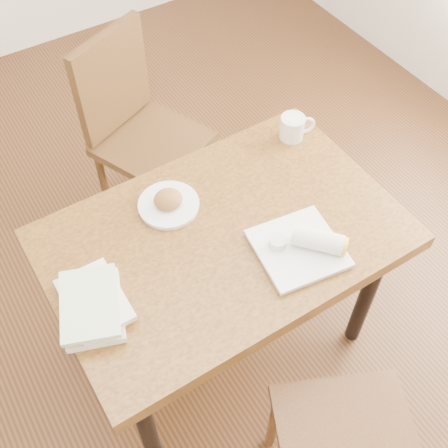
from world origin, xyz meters
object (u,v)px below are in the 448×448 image
plate_scone (168,203)px  book_stack (93,305)px  plate_burrito (305,246)px  table (224,249)px  chair_far (137,124)px  coffee_mug (293,127)px

plate_scone → book_stack: plate_scone is taller
plate_scone → plate_burrito: bearing=-54.7°
table → plate_burrito: 0.29m
chair_far → plate_scone: 0.71m
coffee_mug → plate_burrito: size_ratio=0.45×
table → plate_burrito: plate_burrito is taller
plate_scone → table: bearing=-63.4°
table → book_stack: book_stack is taller
plate_scone → coffee_mug: size_ratio=1.57×
table → plate_scone: plate_scone is taller
coffee_mug → plate_scone: bearing=-174.2°
coffee_mug → book_stack: 0.99m
plate_burrito → book_stack: bearing=166.5°
plate_scone → chair_far: bearing=74.7°
chair_far → plate_scone: chair_far is taller
chair_far → plate_burrito: chair_far is taller
table → chair_far: chair_far is taller
table → chair_far: 0.86m
plate_scone → plate_burrito: size_ratio=0.71×
chair_far → book_stack: (-0.56, -0.89, 0.23)m
chair_far → plate_scone: (-0.18, -0.65, 0.22)m
coffee_mug → book_stack: (-0.94, -0.29, -0.02)m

